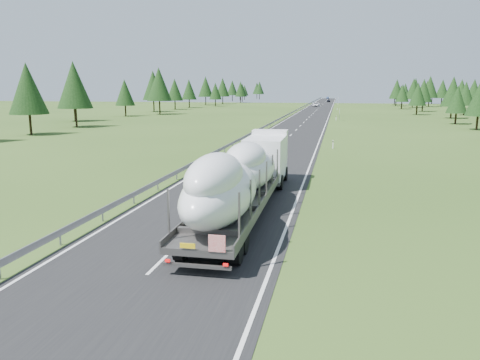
% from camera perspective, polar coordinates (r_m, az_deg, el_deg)
% --- Properties ---
extents(ground, '(400.00, 400.00, 0.00)m').
position_cam_1_polar(ground, '(28.24, -2.95, -3.44)').
color(ground, '#2E4918').
rests_on(ground, ground).
extents(road_surface, '(10.00, 400.00, 0.02)m').
position_cam_1_polar(road_surface, '(126.81, 8.72, 7.85)').
color(road_surface, black).
rests_on(road_surface, ground).
extents(guardrail, '(0.10, 400.00, 0.76)m').
position_cam_1_polar(guardrail, '(127.12, 6.32, 8.18)').
color(guardrail, slate).
rests_on(guardrail, ground).
extents(marker_posts, '(0.13, 350.08, 1.00)m').
position_cam_1_polar(marker_posts, '(181.53, 11.81, 8.88)').
color(marker_posts, silver).
rests_on(marker_posts, ground).
extents(highway_sign, '(0.08, 0.90, 2.60)m').
position_cam_1_polar(highway_sign, '(106.54, 12.04, 8.09)').
color(highway_sign, slate).
rests_on(highway_sign, ground).
extents(tree_line_right, '(26.85, 315.75, 12.61)m').
position_cam_1_polar(tree_line_right, '(132.80, 26.55, 9.96)').
color(tree_line_right, black).
rests_on(tree_line_right, ground).
extents(tree_line_left, '(15.40, 315.65, 12.61)m').
position_cam_1_polar(tree_line_left, '(151.46, -8.08, 11.06)').
color(tree_line_left, black).
rests_on(tree_line_left, ground).
extents(boat_truck, '(3.16, 21.02, 4.38)m').
position_cam_1_polar(boat_truck, '(26.42, 0.40, 0.79)').
color(boat_truck, white).
rests_on(boat_truck, ground).
extents(distant_van, '(2.74, 5.77, 1.59)m').
position_cam_1_polar(distant_van, '(182.57, 9.28, 9.06)').
color(distant_van, silver).
rests_on(distant_van, ground).
extents(distant_car_dark, '(1.77, 4.13, 1.39)m').
position_cam_1_polar(distant_car_dark, '(242.60, 10.74, 9.48)').
color(distant_car_dark, black).
rests_on(distant_car_dark, ground).
extents(distant_car_blue, '(1.72, 4.37, 1.42)m').
position_cam_1_polar(distant_car_blue, '(312.14, 10.64, 9.83)').
color(distant_car_blue, '#1B2C4E').
rests_on(distant_car_blue, ground).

